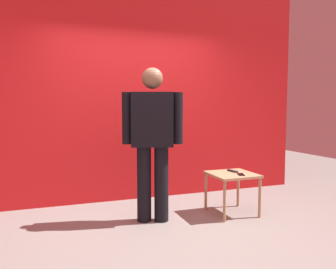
# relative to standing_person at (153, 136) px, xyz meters

# --- Properties ---
(ground_plane) EXTENTS (12.00, 12.00, 0.00)m
(ground_plane) POSITION_rel_standing_person_xyz_m (0.03, -0.49, -1.02)
(ground_plane) COLOR gray
(back_wall_red) EXTENTS (5.44, 0.12, 3.31)m
(back_wall_red) POSITION_rel_standing_person_xyz_m (0.03, 1.06, 0.64)
(back_wall_red) COLOR red
(back_wall_red) RESTS_ON ground_plane
(standing_person) EXTENTS (0.71, 0.39, 1.82)m
(standing_person) POSITION_rel_standing_person_xyz_m (0.00, 0.00, 0.00)
(standing_person) COLOR black
(standing_person) RESTS_ON ground_plane
(side_table) EXTENTS (0.55, 0.55, 0.52)m
(side_table) POSITION_rel_standing_person_xyz_m (1.03, -0.09, -0.57)
(side_table) COLOR tan
(side_table) RESTS_ON ground_plane
(cell_phone) EXTENTS (0.12, 0.16, 0.01)m
(cell_phone) POSITION_rel_standing_person_xyz_m (1.08, -0.21, -0.49)
(cell_phone) COLOR black
(cell_phone) RESTS_ON side_table
(tv_remote) EXTENTS (0.07, 0.17, 0.02)m
(tv_remote) POSITION_rel_standing_person_xyz_m (1.09, 0.00, -0.48)
(tv_remote) COLOR black
(tv_remote) RESTS_ON side_table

